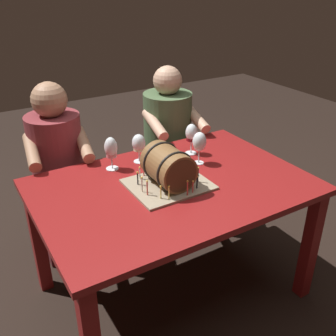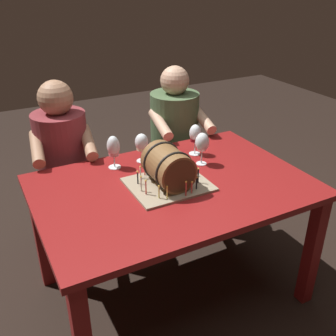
# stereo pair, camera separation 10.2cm
# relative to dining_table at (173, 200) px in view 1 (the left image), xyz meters

# --- Properties ---
(ground_plane) EXTENTS (8.00, 8.00, 0.00)m
(ground_plane) POSITION_rel_dining_table_xyz_m (0.00, 0.00, -0.64)
(ground_plane) COLOR black
(dining_table) EXTENTS (1.42, 0.96, 0.73)m
(dining_table) POSITION_rel_dining_table_xyz_m (0.00, 0.00, 0.00)
(dining_table) COLOR maroon
(dining_table) RESTS_ON ground
(barrel_cake) EXTENTS (0.40, 0.34, 0.22)m
(barrel_cake) POSITION_rel_dining_table_xyz_m (-0.03, 0.00, 0.20)
(barrel_cake) COLOR gray
(barrel_cake) RESTS_ON dining_table
(wine_glass_red) EXTENTS (0.07, 0.07, 0.19)m
(wine_glass_red) POSITION_rel_dining_table_xyz_m (0.29, 0.27, 0.23)
(wine_glass_red) COLOR white
(wine_glass_red) RESTS_ON dining_table
(wine_glass_rose) EXTENTS (0.07, 0.07, 0.19)m
(wine_glass_rose) POSITION_rel_dining_table_xyz_m (-0.20, 0.32, 0.22)
(wine_glass_rose) COLOR white
(wine_glass_rose) RESTS_ON dining_table
(wine_glass_empty) EXTENTS (0.08, 0.08, 0.19)m
(wine_glass_empty) POSITION_rel_dining_table_xyz_m (0.26, 0.13, 0.23)
(wine_glass_empty) COLOR white
(wine_glass_empty) RESTS_ON dining_table
(wine_glass_white) EXTENTS (0.08, 0.08, 0.17)m
(wine_glass_white) POSITION_rel_dining_table_xyz_m (-0.03, 0.33, 0.21)
(wine_glass_white) COLOR white
(wine_glass_white) RESTS_ON dining_table
(person_seated_left) EXTENTS (0.41, 0.50, 1.17)m
(person_seated_left) POSITION_rel_dining_table_xyz_m (-0.40, 0.72, -0.10)
(person_seated_left) COLOR #4C1B1E
(person_seated_left) RESTS_ON ground
(person_seated_right) EXTENTS (0.41, 0.50, 1.17)m
(person_seated_right) POSITION_rel_dining_table_xyz_m (0.40, 0.72, -0.09)
(person_seated_right) COLOR #2A3A24
(person_seated_right) RESTS_ON ground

